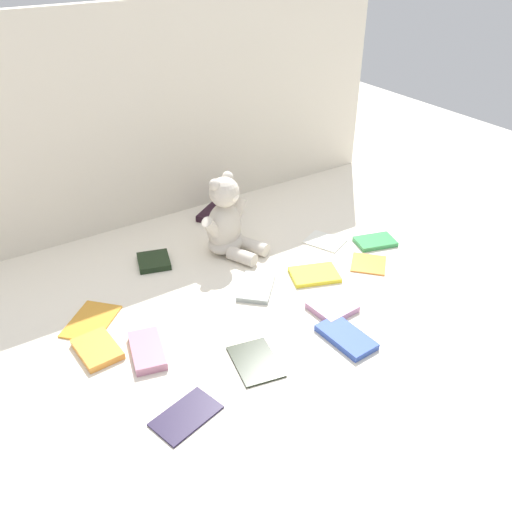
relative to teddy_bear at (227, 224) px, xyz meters
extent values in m
plane|color=silver|center=(-0.05, -0.10, -0.08)|extent=(3.20, 3.20, 0.00)
cube|color=beige|center=(-0.05, 0.30, 0.23)|extent=(1.54, 0.03, 0.62)
ellipsoid|color=beige|center=(0.00, 0.01, -0.01)|extent=(0.14, 0.12, 0.15)
ellipsoid|color=beige|center=(0.00, 0.00, -0.06)|extent=(0.14, 0.13, 0.05)
sphere|color=beige|center=(0.00, 0.00, 0.10)|extent=(0.11, 0.11, 0.08)
ellipsoid|color=white|center=(0.01, -0.02, 0.09)|extent=(0.04, 0.04, 0.02)
sphere|color=beige|center=(-0.03, 0.00, 0.13)|extent=(0.04, 0.04, 0.03)
sphere|color=beige|center=(0.02, 0.02, 0.13)|extent=(0.04, 0.04, 0.03)
cylinder|color=beige|center=(-0.06, -0.02, 0.01)|extent=(0.07, 0.06, 0.08)
cylinder|color=beige|center=(0.05, 0.03, 0.01)|extent=(0.07, 0.06, 0.08)
cylinder|color=beige|center=(0.00, -0.08, -0.07)|extent=(0.07, 0.09, 0.04)
cylinder|color=beige|center=(0.06, -0.05, -0.07)|extent=(0.07, 0.09, 0.04)
cube|color=#1D1631|center=(-0.37, -0.48, -0.08)|extent=(0.14, 0.11, 0.01)
cube|color=black|center=(-0.20, 0.05, -0.08)|extent=(0.11, 0.11, 0.02)
cube|color=#AB7397|center=(0.07, -0.37, -0.08)|extent=(0.10, 0.10, 0.02)
cube|color=black|center=(0.08, 0.19, -0.07)|extent=(0.15, 0.14, 0.02)
cube|color=yellow|center=(0.12, -0.24, -0.08)|extent=(0.14, 0.12, 0.01)
cube|color=#939C97|center=(-0.03, -0.20, -0.08)|extent=(0.14, 0.14, 0.01)
cube|color=silver|center=(0.26, -0.12, -0.08)|extent=(0.12, 0.13, 0.01)
cube|color=#304CA6|center=(0.03, -0.47, -0.08)|extent=(0.08, 0.14, 0.02)
cube|color=#35944C|center=(0.38, -0.20, -0.08)|extent=(0.13, 0.10, 0.01)
cube|color=orange|center=(-0.43, -0.11, -0.08)|extent=(0.16, 0.16, 0.01)
cube|color=orange|center=(0.28, -0.27, -0.08)|extent=(0.13, 0.13, 0.01)
cube|color=black|center=(-0.18, -0.43, -0.08)|extent=(0.11, 0.14, 0.01)
cube|color=#B5718D|center=(-0.36, -0.28, -0.07)|extent=(0.10, 0.14, 0.02)
cube|color=orange|center=(-0.45, -0.21, -0.08)|extent=(0.09, 0.12, 0.02)
camera|label=1|loc=(-0.64, -1.14, 0.72)|focal=38.07mm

